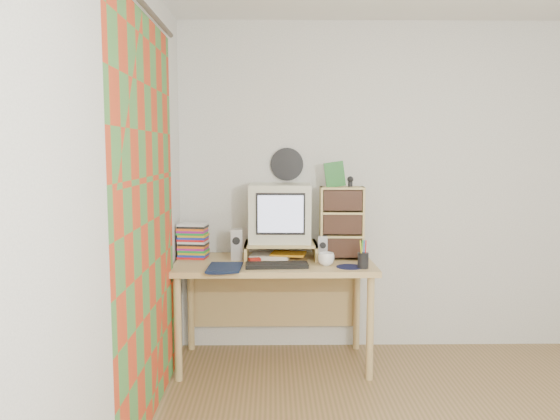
{
  "coord_description": "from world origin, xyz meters",
  "views": [
    {
      "loc": [
        -1.04,
        -2.43,
        1.54
      ],
      "look_at": [
        -0.99,
        1.33,
        1.12
      ],
      "focal_mm": 35.0,
      "sensor_mm": 36.0,
      "label": 1
    }
  ],
  "objects_px": {
    "keyboard": "(277,265)",
    "dvd_stack": "(193,239)",
    "cd_rack": "(342,223)",
    "mug": "(326,259)",
    "crt_monitor": "(280,213)",
    "diary": "(208,266)",
    "desk": "(274,278)"
  },
  "relations": [
    {
      "from": "mug",
      "to": "desk",
      "type": "bearing_deg",
      "value": 150.32
    },
    {
      "from": "desk",
      "to": "diary",
      "type": "height_order",
      "value": "diary"
    },
    {
      "from": "desk",
      "to": "dvd_stack",
      "type": "bearing_deg",
      "value": 172.46
    },
    {
      "from": "dvd_stack",
      "to": "mug",
      "type": "bearing_deg",
      "value": -8.09
    },
    {
      "from": "desk",
      "to": "crt_monitor",
      "type": "bearing_deg",
      "value": 61.97
    },
    {
      "from": "crt_monitor",
      "to": "mug",
      "type": "distance_m",
      "value": 0.51
    },
    {
      "from": "mug",
      "to": "diary",
      "type": "distance_m",
      "value": 0.8
    },
    {
      "from": "desk",
      "to": "diary",
      "type": "relative_size",
      "value": 5.21
    },
    {
      "from": "desk",
      "to": "mug",
      "type": "relative_size",
      "value": 12.47
    },
    {
      "from": "desk",
      "to": "dvd_stack",
      "type": "xyz_separation_m",
      "value": [
        -0.59,
        0.08,
        0.28
      ]
    },
    {
      "from": "cd_rack",
      "to": "mug",
      "type": "height_order",
      "value": "cd_rack"
    },
    {
      "from": "keyboard",
      "to": "dvd_stack",
      "type": "distance_m",
      "value": 0.71
    },
    {
      "from": "cd_rack",
      "to": "diary",
      "type": "xyz_separation_m",
      "value": [
        -0.93,
        -0.37,
        -0.24
      ]
    },
    {
      "from": "desk",
      "to": "diary",
      "type": "xyz_separation_m",
      "value": [
        -0.44,
        -0.33,
        0.16
      ]
    },
    {
      "from": "crt_monitor",
      "to": "mug",
      "type": "bearing_deg",
      "value": -41.39
    },
    {
      "from": "dvd_stack",
      "to": "cd_rack",
      "type": "relative_size",
      "value": 0.55
    },
    {
      "from": "crt_monitor",
      "to": "keyboard",
      "type": "bearing_deg",
      "value": -93.06
    },
    {
      "from": "dvd_stack",
      "to": "diary",
      "type": "relative_size",
      "value": 1.07
    },
    {
      "from": "desk",
      "to": "crt_monitor",
      "type": "xyz_separation_m",
      "value": [
        0.05,
        0.09,
        0.46
      ]
    },
    {
      "from": "cd_rack",
      "to": "dvd_stack",
      "type": "bearing_deg",
      "value": -179.33
    },
    {
      "from": "keyboard",
      "to": "mug",
      "type": "bearing_deg",
      "value": 5.83
    },
    {
      "from": "crt_monitor",
      "to": "diary",
      "type": "distance_m",
      "value": 0.71
    },
    {
      "from": "keyboard",
      "to": "diary",
      "type": "height_order",
      "value": "diary"
    },
    {
      "from": "crt_monitor",
      "to": "dvd_stack",
      "type": "xyz_separation_m",
      "value": [
        -0.64,
        -0.01,
        -0.19
      ]
    },
    {
      "from": "crt_monitor",
      "to": "mug",
      "type": "height_order",
      "value": "crt_monitor"
    },
    {
      "from": "desk",
      "to": "mug",
      "type": "height_order",
      "value": "mug"
    },
    {
      "from": "keyboard",
      "to": "diary",
      "type": "relative_size",
      "value": 1.57
    },
    {
      "from": "dvd_stack",
      "to": "mug",
      "type": "height_order",
      "value": "dvd_stack"
    },
    {
      "from": "mug",
      "to": "diary",
      "type": "bearing_deg",
      "value": -171.06
    },
    {
      "from": "keyboard",
      "to": "dvd_stack",
      "type": "bearing_deg",
      "value": 148.52
    },
    {
      "from": "keyboard",
      "to": "dvd_stack",
      "type": "xyz_separation_m",
      "value": [
        -0.61,
        0.33,
        0.13
      ]
    },
    {
      "from": "desk",
      "to": "keyboard",
      "type": "relative_size",
      "value": 3.32
    }
  ]
}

